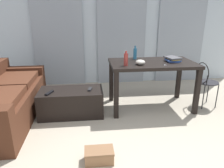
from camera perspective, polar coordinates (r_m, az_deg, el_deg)
The scene contains 15 objects.
ground_plane at distance 3.26m, azimuth 7.52°, elevation -9.74°, with size 7.56×7.56×0.00m, color #B2A893.
wall_back at distance 4.82m, azimuth 2.47°, elevation 15.00°, with size 5.40×0.10×2.47m, color silver.
curtains at distance 4.75m, azimuth 2.60°, elevation 13.19°, with size 3.84×0.03×2.18m.
couch at distance 3.54m, azimuth -27.80°, elevation -3.95°, with size 0.86×2.04×0.76m.
coffee_table at distance 3.40m, azimuth -11.03°, elevation -4.89°, with size 0.99×0.53×0.41m.
craft_table at distance 3.51m, azimuth 10.92°, elevation 4.25°, with size 1.39×0.80×0.80m.
wire_chair at distance 3.87m, azimuth 24.11°, elevation 1.23°, with size 0.36×0.37×0.78m.
bottle_near at distance 3.16m, azimuth 3.84°, elevation 6.79°, with size 0.06×0.06×0.22m.
bottle_far at distance 3.65m, azimuth 6.33°, elevation 8.32°, with size 0.06×0.06×0.23m.
bowl at distance 3.26m, azimuth 7.79°, elevation 5.94°, with size 0.15×0.15×0.08m, color beige.
book_stack at distance 3.59m, azimuth 16.30°, elevation 6.56°, with size 0.25×0.29×0.07m.
scissors at distance 3.34m, azimuth 14.17°, elevation 5.21°, with size 0.05×0.11×0.00m.
tv_remote_primary at distance 3.28m, azimuth -6.05°, elevation -1.39°, with size 0.05×0.14×0.03m, color #232326.
tv_remote_secondary at distance 3.25m, azimuth -16.78°, elevation -2.33°, with size 0.05×0.19×0.03m, color black.
shoebox at distance 2.41m, azimuth -3.54°, elevation -18.97°, with size 0.32×0.20×0.15m.
Camera 1 is at (-0.73, -1.60, 1.54)m, focal length 33.35 mm.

